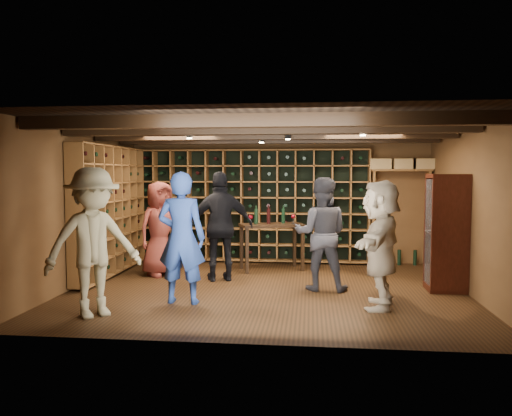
# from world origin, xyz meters

# --- Properties ---
(ground) EXTENTS (6.00, 6.00, 0.00)m
(ground) POSITION_xyz_m (0.00, 0.00, 0.00)
(ground) COLOR #311D0D
(ground) RESTS_ON ground
(room_shell) EXTENTS (6.00, 6.00, 6.00)m
(room_shell) POSITION_xyz_m (0.00, 0.05, 2.42)
(room_shell) COLOR brown
(room_shell) RESTS_ON ground
(wine_rack_back) EXTENTS (4.65, 0.30, 2.20)m
(wine_rack_back) POSITION_xyz_m (-0.52, 2.33, 1.15)
(wine_rack_back) COLOR brown
(wine_rack_back) RESTS_ON ground
(wine_rack_left) EXTENTS (0.30, 2.65, 2.20)m
(wine_rack_left) POSITION_xyz_m (-2.83, 0.82, 1.15)
(wine_rack_left) COLOR brown
(wine_rack_left) RESTS_ON ground
(crate_shelf) EXTENTS (1.20, 0.32, 2.07)m
(crate_shelf) POSITION_xyz_m (2.41, 2.32, 1.57)
(crate_shelf) COLOR brown
(crate_shelf) RESTS_ON ground
(display_cabinet) EXTENTS (0.55, 0.50, 1.75)m
(display_cabinet) POSITION_xyz_m (2.71, 0.20, 0.86)
(display_cabinet) COLOR #37120B
(display_cabinet) RESTS_ON ground
(man_blue_shirt) EXTENTS (0.67, 0.44, 1.82)m
(man_blue_shirt) POSITION_xyz_m (-1.09, -0.94, 0.91)
(man_blue_shirt) COLOR navy
(man_blue_shirt) RESTS_ON ground
(man_grey_suit) EXTENTS (0.89, 0.72, 1.73)m
(man_grey_suit) POSITION_xyz_m (0.83, 0.06, 0.86)
(man_grey_suit) COLOR black
(man_grey_suit) RESTS_ON ground
(guest_red_floral) EXTENTS (0.92, 0.95, 1.65)m
(guest_red_floral) POSITION_xyz_m (-1.95, 0.85, 0.82)
(guest_red_floral) COLOR maroon
(guest_red_floral) RESTS_ON ground
(guest_woman_black) EXTENTS (1.15, 0.75, 1.82)m
(guest_woman_black) POSITION_xyz_m (-0.81, 0.55, 0.91)
(guest_woman_black) COLOR black
(guest_woman_black) RESTS_ON ground
(guest_khaki) EXTENTS (1.36, 1.32, 1.86)m
(guest_khaki) POSITION_xyz_m (-2.02, -1.68, 0.93)
(guest_khaki) COLOR gray
(guest_khaki) RESTS_ON ground
(guest_beige) EXTENTS (0.82, 1.65, 1.71)m
(guest_beige) POSITION_xyz_m (1.59, -0.87, 0.85)
(guest_beige) COLOR tan
(guest_beige) RESTS_ON ground
(tasting_table) EXTENTS (1.27, 0.93, 1.14)m
(tasting_table) POSITION_xyz_m (-0.05, 1.55, 0.76)
(tasting_table) COLOR black
(tasting_table) RESTS_ON ground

